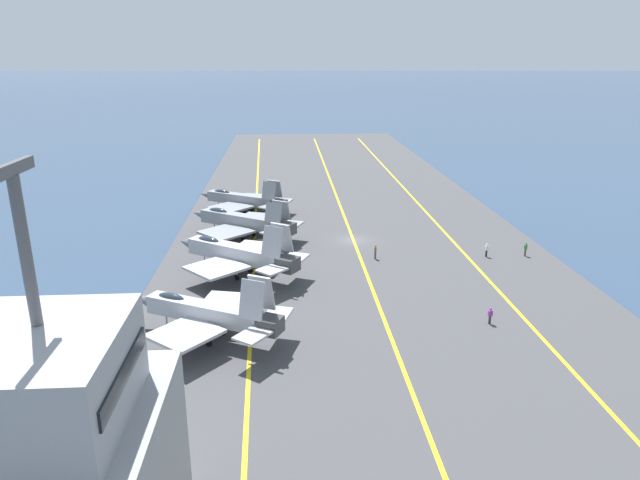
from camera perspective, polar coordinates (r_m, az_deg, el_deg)
The scene contains 13 objects.
ground_plane at distance 79.20m, azimuth 3.35°, elevation -0.27°, with size 2000.00×2000.00×0.00m, color #2D425B.
carrier_deck at distance 79.14m, azimuth 3.35°, elevation -0.13°, with size 226.22×49.56×0.40m, color #424244.
deck_stripe_foul_line at distance 81.81m, azimuth 12.88°, elevation 0.19°, with size 203.60×0.36×0.01m, color yellow.
deck_stripe_centerline at distance 79.07m, azimuth 3.36°, elevation 0.01°, with size 203.60×0.36×0.01m, color yellow.
deck_stripe_edge_line at distance 78.64m, azimuth -6.55°, elevation -0.19°, with size 203.60×0.36×0.01m, color yellow.
parked_jet_nearest at distance 51.86m, azimuth -11.17°, elevation -7.12°, with size 12.38×15.18×6.71m.
parked_jet_second at distance 66.19m, azimuth -8.31°, elevation -1.31°, with size 13.93×16.17×6.94m.
parked_jet_third at distance 79.89m, azimuth -7.76°, elevation 1.86°, with size 14.19×16.57×5.95m.
parked_jet_fourth at distance 93.16m, azimuth -7.69°, elevation 4.04°, with size 13.17×16.02×5.76m.
crew_green_vest at distance 76.89m, azimuth 19.87°, elevation -0.82°, with size 0.44×0.46×1.81m.
crew_purple_vest at distance 56.76m, azimuth 16.66°, elevation -7.20°, with size 0.30×0.40×1.66m.
crew_white_vest at distance 75.09m, azimuth 16.33°, elevation -0.92°, with size 0.33×0.43×1.76m.
crew_brown_vest at distance 71.62m, azimuth 5.56°, elevation -1.14°, with size 0.43×0.34×1.82m.
Camera 1 is at (-74.67, 9.33, 24.68)m, focal length 32.00 mm.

